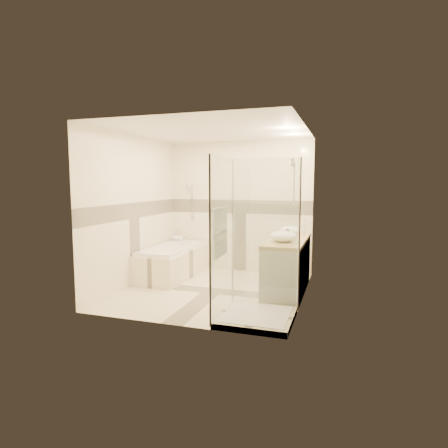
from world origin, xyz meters
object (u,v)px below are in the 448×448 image
(bathtub, at_px, (172,260))
(shower_enclosure, at_px, (249,279))
(vanity, at_px, (287,265))
(amenity_bottle_b, at_px, (288,233))
(vessel_sink_near, at_px, (291,230))
(amenity_bottle_a, at_px, (286,234))
(vessel_sink_far, at_px, (284,236))

(bathtub, relative_size, shower_enclosure, 0.83)
(shower_enclosure, bearing_deg, vanity, 77.03)
(amenity_bottle_b, bearing_deg, vanity, -81.40)
(vanity, xyz_separation_m, amenity_bottle_b, (-0.02, 0.13, 0.50))
(bathtub, bearing_deg, vessel_sink_near, 3.50)
(shower_enclosure, distance_m, amenity_bottle_a, 1.30)
(vessel_sink_near, xyz_separation_m, amenity_bottle_b, (0.00, -0.35, -0.00))
(vessel_sink_far, height_order, amenity_bottle_b, vessel_sink_far)
(bathtub, xyz_separation_m, vessel_sink_far, (2.13, -0.65, 0.62))
(vanity, bearing_deg, amenity_bottle_a, -106.59)
(vanity, xyz_separation_m, vessel_sink_near, (-0.02, 0.48, 0.50))
(shower_enclosure, bearing_deg, amenity_bottle_b, 79.00)
(vanity, bearing_deg, vessel_sink_near, 92.38)
(bathtub, bearing_deg, vessel_sink_far, -16.86)
(bathtub, relative_size, vessel_sink_near, 4.55)
(vessel_sink_near, distance_m, amenity_bottle_b, 0.35)
(vessel_sink_far, bearing_deg, amenity_bottle_a, 90.00)
(bathtub, relative_size, vessel_sink_far, 4.17)
(vanity, relative_size, vessel_sink_near, 4.34)
(vessel_sink_near, height_order, amenity_bottle_a, amenity_bottle_a)
(amenity_bottle_a, bearing_deg, vessel_sink_near, 90.00)
(vanity, distance_m, amenity_bottle_a, 0.51)
(bathtub, height_order, vessel_sink_near, vessel_sink_near)
(shower_enclosure, height_order, amenity_bottle_b, shower_enclosure)
(bathtub, height_order, shower_enclosure, shower_enclosure)
(bathtub, xyz_separation_m, amenity_bottle_b, (2.13, -0.22, 0.61))
(shower_enclosure, distance_m, amenity_bottle_b, 1.49)
(vanity, height_order, shower_enclosure, shower_enclosure)
(bathtub, bearing_deg, amenity_bottle_b, -5.84)
(vanity, bearing_deg, amenity_bottle_b, 98.60)
(vessel_sink_near, relative_size, vessel_sink_far, 0.92)
(bathtub, xyz_separation_m, vessel_sink_near, (2.13, 0.13, 0.62))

